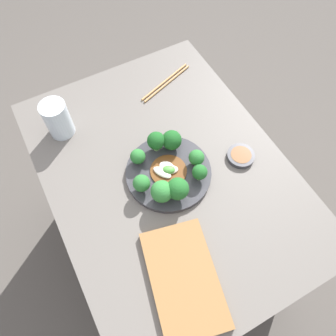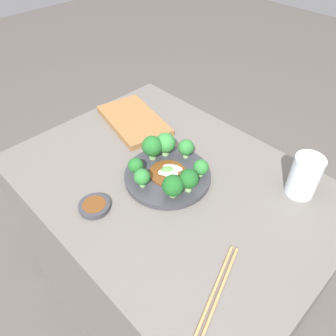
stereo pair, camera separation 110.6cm
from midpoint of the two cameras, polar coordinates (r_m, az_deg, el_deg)
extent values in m
plane|color=#4C4742|center=(1.47, 3.61, -42.92)|extent=(8.00, 8.00, 0.00)
cube|color=#5B5651|center=(1.11, 4.69, -41.46)|extent=(0.90, 0.66, 0.73)
cylinder|color=#333338|center=(0.74, 6.03, -37.84)|extent=(0.24, 0.24, 0.02)
cylinder|color=#7AAD5B|center=(0.72, -0.74, -41.54)|extent=(0.02, 0.02, 0.01)
sphere|color=#286B2D|center=(0.69, -0.77, -41.33)|extent=(0.04, 0.04, 0.04)
cylinder|color=#7AAD5B|center=(0.74, 14.94, -37.39)|extent=(0.02, 0.02, 0.01)
sphere|color=#286B2D|center=(0.71, 15.35, -37.05)|extent=(0.04, 0.04, 0.04)
cylinder|color=#7AAD5B|center=(0.72, 8.26, -44.03)|extent=(0.02, 0.02, 0.01)
sphere|color=#19511E|center=(0.69, 8.59, -43.88)|extent=(0.06, 0.06, 0.06)
cylinder|color=#89B76B|center=(0.74, 4.88, -31.27)|extent=(0.02, 0.02, 0.02)
sphere|color=#2D7533|center=(0.71, 5.06, -30.53)|extent=(0.06, 0.06, 0.06)
cylinder|color=#70A356|center=(0.73, 1.52, -32.68)|extent=(0.02, 0.02, 0.02)
sphere|color=#1E5B23|center=(0.70, 1.58, -31.97)|extent=(0.06, 0.06, 0.06)
cylinder|color=#89B76B|center=(0.72, 12.42, -42.17)|extent=(0.02, 0.02, 0.02)
sphere|color=#19511E|center=(0.69, 12.93, -41.91)|extent=(0.05, 0.05, 0.05)
cylinder|color=#89B76B|center=(0.72, -2.66, -38.09)|extent=(0.01, 0.01, 0.02)
sphere|color=#1E5B23|center=(0.70, -2.75, -37.76)|extent=(0.04, 0.04, 0.04)
cylinder|color=#89B76B|center=(0.74, 10.34, -31.85)|extent=(0.02, 0.02, 0.02)
sphere|color=#286B2D|center=(0.72, 10.64, -31.28)|extent=(0.05, 0.05, 0.05)
cylinder|color=#5B3314|center=(0.73, 6.11, -37.70)|extent=(0.10, 0.10, 0.01)
ellipsoid|color=beige|center=(0.72, 6.15, -37.60)|extent=(0.05, 0.06, 0.01)
ellipsoid|color=#4C933D|center=(0.72, 6.04, -37.47)|extent=(0.04, 0.05, 0.02)
ellipsoid|color=beige|center=(0.72, 6.92, -38.78)|extent=(0.06, 0.05, 0.01)
ellipsoid|color=silver|center=(0.73, 7.35, -36.59)|extent=(0.06, 0.05, 0.01)
cylinder|color=silver|center=(0.80, 39.32, -34.77)|extent=(0.08, 0.08, 0.12)
cylinder|color=#AD7F4C|center=(0.78, 25.12, -61.04)|extent=(0.08, 0.21, 0.01)
cylinder|color=#AD7F4C|center=(0.78, 26.85, -61.09)|extent=(0.08, 0.21, 0.01)
cylinder|color=#333338|center=(0.74, -14.29, -45.94)|extent=(0.08, 0.08, 0.01)
cylinder|color=#5B3314|center=(0.73, -14.40, -45.92)|extent=(0.06, 0.06, 0.00)
cube|color=brown|center=(0.82, -4.11, -19.12)|extent=(0.30, 0.21, 0.02)
camera|label=1|loc=(0.55, -10.28, 51.52)|focal=35.00mm
camera|label=2|loc=(0.55, 169.72, -51.52)|focal=35.00mm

